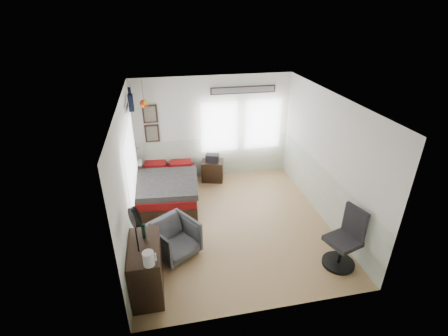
{
  "coord_description": "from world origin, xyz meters",
  "views": [
    {
      "loc": [
        -1.29,
        -5.52,
        4.23
      ],
      "look_at": [
        -0.1,
        0.4,
        1.15
      ],
      "focal_mm": 26.0,
      "sensor_mm": 36.0,
      "label": 1
    }
  ],
  "objects_px": {
    "nightstand": "(213,171)",
    "task_chair": "(345,243)",
    "armchair": "(175,239)",
    "bed": "(167,189)",
    "dresser": "(146,268)"
  },
  "relations": [
    {
      "from": "dresser",
      "to": "task_chair",
      "type": "distance_m",
      "value": 3.42
    },
    {
      "from": "armchair",
      "to": "nightstand",
      "type": "bearing_deg",
      "value": 32.85
    },
    {
      "from": "armchair",
      "to": "task_chair",
      "type": "relative_size",
      "value": 0.67
    },
    {
      "from": "bed",
      "to": "armchair",
      "type": "xyz_separation_m",
      "value": [
        0.05,
        -1.93,
        0.05
      ]
    },
    {
      "from": "bed",
      "to": "nightstand",
      "type": "relative_size",
      "value": 3.78
    },
    {
      "from": "armchair",
      "to": "nightstand",
      "type": "xyz_separation_m",
      "value": [
        1.16,
        2.7,
        -0.08
      ]
    },
    {
      "from": "bed",
      "to": "nightstand",
      "type": "distance_m",
      "value": 1.44
    },
    {
      "from": "dresser",
      "to": "armchair",
      "type": "height_order",
      "value": "dresser"
    },
    {
      "from": "bed",
      "to": "armchair",
      "type": "distance_m",
      "value": 1.93
    },
    {
      "from": "bed",
      "to": "nightstand",
      "type": "height_order",
      "value": "bed"
    },
    {
      "from": "nightstand",
      "to": "task_chair",
      "type": "xyz_separation_m",
      "value": [
        1.76,
        -3.55,
        0.19
      ]
    },
    {
      "from": "nightstand",
      "to": "task_chair",
      "type": "distance_m",
      "value": 3.97
    },
    {
      "from": "armchair",
      "to": "task_chair",
      "type": "xyz_separation_m",
      "value": [
        2.93,
        -0.85,
        0.12
      ]
    },
    {
      "from": "nightstand",
      "to": "task_chair",
      "type": "relative_size",
      "value": 0.48
    },
    {
      "from": "dresser",
      "to": "nightstand",
      "type": "xyz_separation_m",
      "value": [
        1.65,
        3.47,
        -0.18
      ]
    }
  ]
}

